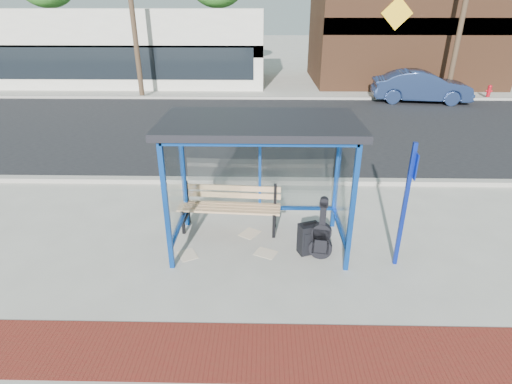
{
  "coord_description": "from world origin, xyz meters",
  "views": [
    {
      "loc": [
        0.07,
        -6.46,
        4.12
      ],
      "look_at": [
        -0.06,
        0.2,
        1.01
      ],
      "focal_mm": 28.0,
      "sensor_mm": 36.0,
      "label": 1
    }
  ],
  "objects_px": {
    "bench": "(230,204)",
    "guitar_bag": "(321,238)",
    "backpack": "(323,244)",
    "parked_car": "(421,86)",
    "fire_hydrant": "(489,91)",
    "suitcase": "(309,239)"
  },
  "relations": [
    {
      "from": "bench",
      "to": "parked_car",
      "type": "xyz_separation_m",
      "value": [
        7.97,
        11.98,
        0.18
      ]
    },
    {
      "from": "suitcase",
      "to": "backpack",
      "type": "bearing_deg",
      "value": -10.72
    },
    {
      "from": "guitar_bag",
      "to": "parked_car",
      "type": "height_order",
      "value": "parked_car"
    },
    {
      "from": "suitcase",
      "to": "backpack",
      "type": "height_order",
      "value": "suitcase"
    },
    {
      "from": "backpack",
      "to": "parked_car",
      "type": "xyz_separation_m",
      "value": [
        6.19,
        12.8,
        0.57
      ]
    },
    {
      "from": "parked_car",
      "to": "fire_hydrant",
      "type": "relative_size",
      "value": 6.73
    },
    {
      "from": "parked_car",
      "to": "fire_hydrant",
      "type": "height_order",
      "value": "parked_car"
    },
    {
      "from": "bench",
      "to": "parked_car",
      "type": "distance_m",
      "value": 14.39
    },
    {
      "from": "bench",
      "to": "guitar_bag",
      "type": "xyz_separation_m",
      "value": [
        1.7,
        -1.02,
        -0.12
      ]
    },
    {
      "from": "guitar_bag",
      "to": "backpack",
      "type": "xyz_separation_m",
      "value": [
        0.09,
        0.21,
        -0.26
      ]
    },
    {
      "from": "backpack",
      "to": "guitar_bag",
      "type": "bearing_deg",
      "value": -102.99
    },
    {
      "from": "suitcase",
      "to": "parked_car",
      "type": "xyz_separation_m",
      "value": [
        6.47,
        12.85,
        0.43
      ]
    },
    {
      "from": "bench",
      "to": "backpack",
      "type": "bearing_deg",
      "value": -20.91
    },
    {
      "from": "suitcase",
      "to": "fire_hydrant",
      "type": "xyz_separation_m",
      "value": [
        10.15,
        13.76,
        0.06
      ]
    },
    {
      "from": "bench",
      "to": "fire_hydrant",
      "type": "distance_m",
      "value": 17.38
    },
    {
      "from": "suitcase",
      "to": "backpack",
      "type": "distance_m",
      "value": 0.32
    },
    {
      "from": "guitar_bag",
      "to": "suitcase",
      "type": "relative_size",
      "value": 1.76
    },
    {
      "from": "bench",
      "to": "suitcase",
      "type": "bearing_deg",
      "value": -26.34
    },
    {
      "from": "bench",
      "to": "fire_hydrant",
      "type": "relative_size",
      "value": 3.14
    },
    {
      "from": "backpack",
      "to": "fire_hydrant",
      "type": "xyz_separation_m",
      "value": [
        9.87,
        13.71,
        0.2
      ]
    },
    {
      "from": "guitar_bag",
      "to": "parked_car",
      "type": "relative_size",
      "value": 0.26
    },
    {
      "from": "guitar_bag",
      "to": "backpack",
      "type": "bearing_deg",
      "value": 78.21
    }
  ]
}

